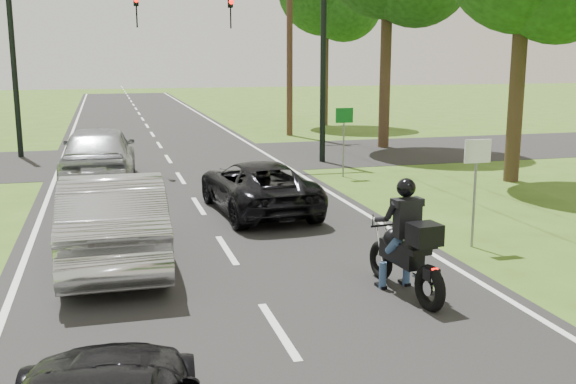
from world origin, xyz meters
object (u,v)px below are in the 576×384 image
object	(u,v)px
motorcycle_rider	(407,250)
sign_green	(344,125)
dark_suv	(258,186)
silver_suv	(99,154)
sign_white	(477,167)
utility_pole_far	(290,24)
traffic_signal	(270,42)
silver_sedan	(113,218)

from	to	relation	value
motorcycle_rider	sign_green	bearing A→B (deg)	69.87
dark_suv	silver_suv	world-z (taller)	silver_suv
motorcycle_rider	dark_suv	size ratio (longest dim) A/B	0.49
motorcycle_rider	sign_white	size ratio (longest dim) A/B	1.03
utility_pole_far	sign_white	xyz separation A→B (m)	(-1.50, -19.02, -3.49)
dark_suv	utility_pole_far	bearing A→B (deg)	-112.19
sign_green	sign_white	bearing A→B (deg)	-91.43
dark_suv	silver_suv	bearing A→B (deg)	-56.79
motorcycle_rider	utility_pole_far	distance (m)	21.94
sign_green	dark_suv	bearing A→B (deg)	-132.44
traffic_signal	utility_pole_far	distance (m)	8.55
motorcycle_rider	traffic_signal	distance (m)	13.62
silver_suv	sign_white	world-z (taller)	sign_white
silver_sedan	sign_green	size ratio (longest dim) A/B	2.34
motorcycle_rider	sign_white	world-z (taller)	sign_white
motorcycle_rider	silver_sedan	bearing A→B (deg)	140.65
silver_sedan	sign_white	size ratio (longest dim) A/B	2.34
dark_suv	sign_white	size ratio (longest dim) A/B	2.09
silver_sedan	sign_green	world-z (taller)	sign_green
sign_white	motorcycle_rider	bearing A→B (deg)	-138.61
silver_sedan	sign_white	xyz separation A→B (m)	(6.79, -0.79, 0.77)
silver_sedan	silver_suv	world-z (taller)	silver_suv
silver_sedan	traffic_signal	world-z (taller)	traffic_signal
silver_sedan	motorcycle_rider	bearing A→B (deg)	146.64
motorcycle_rider	traffic_signal	xyz separation A→B (m)	(1.05, 13.14, 3.40)
dark_suv	silver_sedan	bearing A→B (deg)	39.96
traffic_signal	dark_suv	bearing A→B (deg)	-106.34
dark_suv	silver_suv	xyz separation A→B (m)	(-3.67, 4.82, 0.25)
silver_sedan	silver_suv	size ratio (longest dim) A/B	0.97
silver_suv	traffic_signal	bearing A→B (deg)	-156.44
sign_green	motorcycle_rider	bearing A→B (deg)	-104.46
silver_suv	sign_green	distance (m)	7.36
traffic_signal	sign_white	bearing A→B (deg)	-82.95
sign_white	sign_green	bearing A→B (deg)	88.57
motorcycle_rider	utility_pole_far	size ratio (longest dim) A/B	0.22
motorcycle_rider	silver_suv	xyz separation A→B (m)	(-4.65, 11.01, 0.14)
sign_white	silver_sedan	bearing A→B (deg)	173.36
dark_suv	motorcycle_rider	bearing A→B (deg)	95.04
utility_pole_far	sign_white	size ratio (longest dim) A/B	4.71
silver_suv	sign_white	distance (m)	11.37
dark_suv	sign_green	xyz separation A→B (m)	(3.60, 3.94, 0.97)
silver_suv	sign_white	bearing A→B (deg)	131.56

